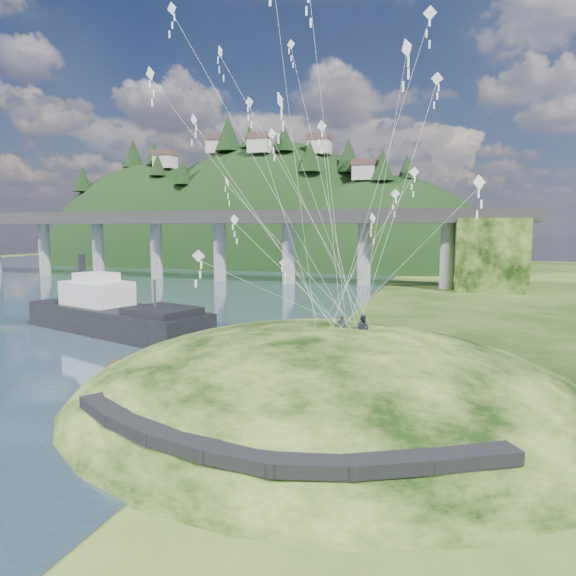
% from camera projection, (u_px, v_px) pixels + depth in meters
% --- Properties ---
extents(ground, '(320.00, 320.00, 0.00)m').
position_uv_depth(ground, '(204.00, 400.00, 34.31)').
color(ground, black).
rests_on(ground, ground).
extents(grass_hill, '(36.00, 32.00, 13.00)m').
position_uv_depth(grass_hill, '(327.00, 424.00, 33.94)').
color(grass_hill, black).
rests_on(grass_hill, ground).
extents(footpath, '(22.29, 5.84, 0.83)m').
position_uv_depth(footpath, '(253.00, 442.00, 22.58)').
color(footpath, black).
rests_on(footpath, ground).
extents(bridge, '(160.00, 11.00, 15.00)m').
position_uv_depth(bridge, '(244.00, 235.00, 107.44)').
color(bridge, '#2D2B2B').
rests_on(bridge, ground).
extents(far_ridge, '(153.00, 70.00, 94.50)m').
position_uv_depth(far_ridge, '(258.00, 286.00, 163.93)').
color(far_ridge, black).
rests_on(far_ridge, ground).
extents(work_barge, '(24.78, 13.51, 8.38)m').
position_uv_depth(work_barge, '(113.00, 313.00, 56.02)').
color(work_barge, black).
rests_on(work_barge, ground).
extents(wooden_dock, '(11.99, 5.80, 0.86)m').
position_uv_depth(wooden_dock, '(184.00, 364.00, 41.77)').
color(wooden_dock, '#3E2419').
rests_on(wooden_dock, ground).
extents(kite_flyers, '(2.26, 1.02, 1.91)m').
position_uv_depth(kite_flyers, '(358.00, 314.00, 33.07)').
color(kite_flyers, '#2A2A38').
rests_on(kite_flyers, ground).
extents(kite_swarm, '(20.08, 17.45, 19.23)m').
position_uv_depth(kite_swarm, '(302.00, 126.00, 33.87)').
color(kite_swarm, white).
rests_on(kite_swarm, ground).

